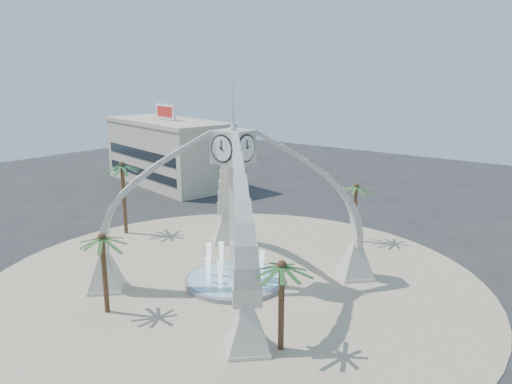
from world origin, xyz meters
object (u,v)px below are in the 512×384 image
Objects in this scene: palm_east at (282,267)px; palm_north at (356,187)px; clock_tower at (234,205)px; palm_west at (122,166)px; palm_south at (102,239)px; fountain at (235,280)px.

palm_east is 0.98× the size of palm_north.
clock_tower is 17.43m from palm_west.
palm_west reaches higher than palm_east.
palm_east is 12.94m from palm_south.
palm_north is at bearing 79.42° from clock_tower.
fountain is at bearing -100.58° from palm_north.
palm_north is 1.01× the size of palm_south.
fountain is 1.26× the size of palm_north.
palm_west is 1.29× the size of palm_south.
palm_east is 21.61m from palm_north.
palm_west is 1.28× the size of palm_north.
fountain is 0.99× the size of palm_west.
clock_tower is 15.33m from palm_north.
fountain is at bearing -8.62° from palm_west.
palm_west is (-25.85, 8.38, 1.76)m from palm_east.
clock_tower is 2.88× the size of palm_east.
clock_tower is 10.17m from palm_south.
palm_west reaches higher than palm_south.
palm_north is at bearing 79.42° from fountain.
palm_east is at bearing -33.77° from clock_tower.
palm_south is (13.42, -11.99, -1.68)m from palm_west.
palm_south is at bearing -112.01° from fountain.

